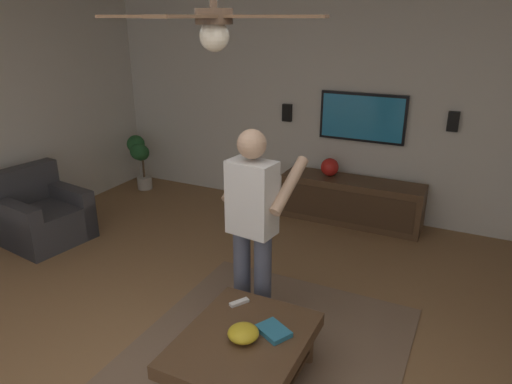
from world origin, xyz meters
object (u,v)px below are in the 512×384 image
(armchair, at_px, (42,217))
(person_standing, at_px, (253,219))
(ceiling_fan, at_px, (213,22))
(remote_white, at_px, (239,302))
(wall_speaker_left, at_px, (453,121))
(wall_speaker_right, at_px, (287,113))
(media_console, at_px, (351,201))
(potted_plant_short, at_px, (139,154))
(tv, at_px, (362,118))
(vase_round, at_px, (330,167))
(book, at_px, (273,331))
(coffee_table, at_px, (243,350))
(bowl, at_px, (243,333))

(armchair, xyz_separation_m, person_standing, (-0.31, -2.81, 0.65))
(armchair, xyz_separation_m, ceiling_fan, (-1.04, -2.94, 2.09))
(armchair, bearing_deg, remote_white, -5.43)
(wall_speaker_left, distance_m, wall_speaker_right, 1.99)
(media_console, bearing_deg, potted_plant_short, -86.66)
(tv, bearing_deg, armchair, -52.90)
(wall_speaker_right, bearing_deg, vase_round, -108.46)
(media_console, height_order, book, media_console)
(tv, distance_m, person_standing, 2.60)
(media_console, bearing_deg, vase_round, -95.43)
(person_standing, bearing_deg, media_console, 2.71)
(coffee_table, bearing_deg, person_standing, 21.19)
(tv, height_order, wall_speaker_right, tv)
(media_console, bearing_deg, armchair, -55.95)
(media_console, height_order, person_standing, person_standing)
(media_console, relative_size, wall_speaker_right, 7.73)
(wall_speaker_right, height_order, ceiling_fan, ceiling_fan)
(book, bearing_deg, vase_round, -51.12)
(ceiling_fan, bearing_deg, coffee_table, -79.46)
(remote_white, distance_m, wall_speaker_left, 3.28)
(armchair, bearing_deg, person_standing, 1.52)
(tv, relative_size, person_standing, 0.63)
(coffee_table, bearing_deg, media_console, 1.80)
(bowl, height_order, book, bowl)
(wall_speaker_right, bearing_deg, potted_plant_short, 101.61)
(wall_speaker_right, bearing_deg, coffee_table, -161.94)
(potted_plant_short, relative_size, wall_speaker_left, 3.63)
(media_console, relative_size, remote_white, 11.33)
(armchair, xyz_separation_m, potted_plant_short, (1.84, 0.10, 0.24))
(tv, bearing_deg, potted_plant_short, -82.24)
(tv, distance_m, wall_speaker_right, 0.98)
(potted_plant_short, bearing_deg, media_console, -86.66)
(book, xyz_separation_m, vase_round, (2.93, 0.56, 0.24))
(remote_white, bearing_deg, coffee_table, 63.50)
(coffee_table, distance_m, bowl, 0.15)
(coffee_table, distance_m, person_standing, 0.99)
(tv, relative_size, bowl, 4.92)
(coffee_table, distance_m, remote_white, 0.41)
(person_standing, distance_m, vase_round, 2.38)
(remote_white, height_order, wall_speaker_left, wall_speaker_left)
(media_console, bearing_deg, ceiling_fan, -0.92)
(vase_round, bearing_deg, armchair, 127.32)
(bowl, bearing_deg, armchair, 71.67)
(remote_white, bearing_deg, vase_round, -144.25)
(book, height_order, wall_speaker_right, wall_speaker_right)
(person_standing, distance_m, bowl, 0.91)
(tv, height_order, vase_round, tv)
(wall_speaker_left, bearing_deg, ceiling_fan, 162.32)
(armchair, distance_m, vase_round, 3.40)
(wall_speaker_left, bearing_deg, book, 166.65)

